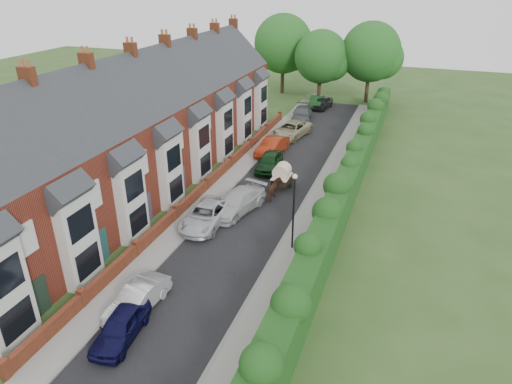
% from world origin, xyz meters
% --- Properties ---
extents(ground, '(140.00, 140.00, 0.00)m').
position_xyz_m(ground, '(0.00, 0.00, 0.00)').
color(ground, '#2D4C1E').
rests_on(ground, ground).
extents(road, '(6.00, 58.00, 0.02)m').
position_xyz_m(road, '(-0.50, 11.00, 0.01)').
color(road, black).
rests_on(road, ground).
extents(pavement_hedge_side, '(2.20, 58.00, 0.12)m').
position_xyz_m(pavement_hedge_side, '(3.60, 11.00, 0.06)').
color(pavement_hedge_side, gray).
rests_on(pavement_hedge_side, ground).
extents(pavement_house_side, '(1.70, 58.00, 0.12)m').
position_xyz_m(pavement_house_side, '(-4.35, 11.00, 0.06)').
color(pavement_house_side, gray).
rests_on(pavement_house_side, ground).
extents(kerb_hedge_side, '(0.18, 58.00, 0.13)m').
position_xyz_m(kerb_hedge_side, '(2.55, 11.00, 0.07)').
color(kerb_hedge_side, gray).
rests_on(kerb_hedge_side, ground).
extents(kerb_house_side, '(0.18, 58.00, 0.13)m').
position_xyz_m(kerb_house_side, '(-3.55, 11.00, 0.07)').
color(kerb_house_side, gray).
rests_on(kerb_house_side, ground).
extents(hedge, '(2.10, 58.00, 2.85)m').
position_xyz_m(hedge, '(5.40, 11.00, 1.60)').
color(hedge, '#1B3C13').
rests_on(hedge, ground).
extents(terrace_row, '(9.05, 40.50, 11.50)m').
position_xyz_m(terrace_row, '(-10.87, 9.98, 4.47)').
color(terrace_row, maroon).
rests_on(terrace_row, ground).
extents(garden_wall_row, '(0.35, 40.35, 1.10)m').
position_xyz_m(garden_wall_row, '(-5.35, 10.00, 0.46)').
color(garden_wall_row, brown).
rests_on(garden_wall_row, ground).
extents(lamppost, '(0.32, 0.32, 5.16)m').
position_xyz_m(lamppost, '(3.40, 4.00, 3.30)').
color(lamppost, black).
rests_on(lamppost, ground).
extents(tree_far_left, '(7.14, 6.80, 9.29)m').
position_xyz_m(tree_far_left, '(-2.65, 40.08, 5.71)').
color(tree_far_left, '#332316').
rests_on(tree_far_left, ground).
extents(tree_far_right, '(7.98, 7.60, 10.31)m').
position_xyz_m(tree_far_right, '(3.39, 42.08, 6.31)').
color(tree_far_right, '#332316').
rests_on(tree_far_right, ground).
extents(tree_far_back, '(8.40, 8.00, 10.82)m').
position_xyz_m(tree_far_back, '(-8.59, 43.08, 6.62)').
color(tree_far_back, '#332316').
rests_on(tree_far_back, ground).
extents(car_navy, '(2.03, 4.13, 1.36)m').
position_xyz_m(car_navy, '(-2.16, -6.20, 0.68)').
color(car_navy, black).
rests_on(car_navy, ground).
extents(car_silver_a, '(1.79, 4.24, 1.36)m').
position_xyz_m(car_silver_a, '(-2.53, -4.20, 0.68)').
color(car_silver_a, '#B2B2B7').
rests_on(car_silver_a, ground).
extents(car_silver_b, '(2.47, 5.26, 1.45)m').
position_xyz_m(car_silver_b, '(-3.00, 5.00, 0.73)').
color(car_silver_b, silver).
rests_on(car_silver_b, ground).
extents(car_white, '(3.44, 5.73, 1.56)m').
position_xyz_m(car_white, '(-1.71, 7.49, 0.78)').
color(car_white, '#BCBCBC').
rests_on(car_white, ground).
extents(car_green, '(2.08, 4.58, 1.52)m').
position_xyz_m(car_green, '(-1.95, 15.66, 0.76)').
color(car_green, black).
rests_on(car_green, ground).
extents(car_red, '(2.26, 4.94, 1.57)m').
position_xyz_m(car_red, '(-2.89, 19.35, 0.79)').
color(car_red, maroon).
rests_on(car_red, ground).
extents(car_beige, '(3.76, 6.14, 1.59)m').
position_xyz_m(car_beige, '(-2.53, 24.79, 0.79)').
color(car_beige, tan).
rests_on(car_beige, ground).
extents(car_grey, '(2.88, 5.46, 1.51)m').
position_xyz_m(car_grey, '(-3.00, 31.13, 0.75)').
color(car_grey, '#4D4F53').
rests_on(car_grey, ground).
extents(car_black, '(2.34, 4.49, 1.46)m').
position_xyz_m(car_black, '(-1.82, 36.83, 0.73)').
color(car_black, black).
rests_on(car_black, ground).
extents(horse, '(0.86, 1.86, 1.57)m').
position_xyz_m(horse, '(0.21, 10.27, 0.78)').
color(horse, '#422518').
rests_on(horse, ground).
extents(horse_cart, '(1.37, 3.02, 2.18)m').
position_xyz_m(horse_cart, '(0.21, 12.27, 1.25)').
color(horse_cart, black).
rests_on(horse_cart, ground).
extents(car_extra_far, '(1.82, 4.53, 1.47)m').
position_xyz_m(car_extra_far, '(-2.63, 37.15, 0.73)').
color(car_extra_far, '#0F3412').
rests_on(car_extra_far, ground).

